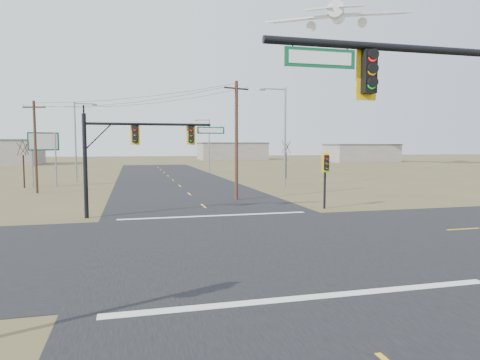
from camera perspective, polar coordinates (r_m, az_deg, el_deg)
The scene contains 18 objects.
ground at distance 20.01m, azimuth 0.74°, elevation -8.28°, with size 320.00×320.00×0.00m, color brown.
road_ew at distance 20.01m, azimuth 0.74°, elevation -8.25°, with size 160.00×14.00×0.02m, color black.
road_ns at distance 20.01m, azimuth 0.74°, elevation -8.25°, with size 14.00×160.00×0.02m, color black.
stop_bar_near at distance 13.18m, azimuth 9.47°, elevation -15.14°, with size 12.00×0.40×0.01m, color silver.
stop_bar_far at distance 27.19m, azimuth -3.35°, elevation -4.77°, with size 12.00×0.40×0.01m, color silver.
mast_arm_far at distance 27.59m, azimuth -13.43°, elevation 4.87°, with size 8.83×0.52×6.40m.
pedestal_signal_ne at distance 30.49m, azimuth 11.39°, elevation 1.68°, with size 0.66×0.56×3.98m.
utility_pole_near at distance 34.81m, azimuth -0.48°, elevation 5.51°, with size 2.24×0.96×9.63m.
utility_pole_far at distance 44.01m, azimuth -25.62°, elevation 4.21°, with size 2.07×0.54×8.56m.
highway_sign at distance 50.51m, azimuth -24.70°, elevation 3.88°, with size 3.00×1.05×5.86m.
streetlight_a at distance 46.56m, azimuth 5.76°, elevation 6.48°, with size 2.96×0.29×10.64m.
streetlight_b at distance 70.25m, azimuth -4.28°, elevation 5.00°, with size 2.43×0.22×8.75m.
streetlight_c at distance 56.05m, azimuth -20.88°, elevation 5.36°, with size 2.72×0.40×9.73m.
bare_tree_a at distance 50.11m, azimuth -26.98°, elevation 3.95°, with size 2.83×2.83×5.43m.
bare_tree_c at distance 57.04m, azimuth 6.16°, elevation 4.49°, with size 3.02×3.02×5.53m.
warehouse_mid at distance 132.31m, azimuth -1.07°, elevation 3.81°, with size 20.00×12.00×5.00m, color gray.
warehouse_right at distance 119.97m, azimuth 15.87°, elevation 3.42°, with size 18.00×10.00×4.50m, color gray.
jet_airliner at distance 91.03m, azimuth 12.77°, elevation 20.80°, with size 24.32×24.73×11.42m.
Camera 1 is at (-5.03, -18.84, 4.48)m, focal length 32.00 mm.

